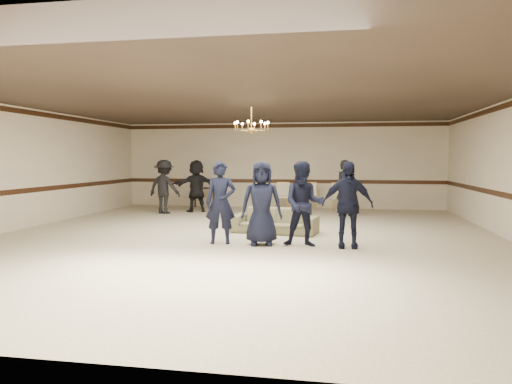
# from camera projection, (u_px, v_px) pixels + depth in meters

# --- Properties ---
(room) EXTENTS (12.01, 14.01, 3.21)m
(room) POSITION_uv_depth(u_px,v_px,m) (244.00, 169.00, 11.06)
(room) COLOR beige
(room) RESTS_ON ground
(chair_rail) EXTENTS (12.00, 0.02, 0.14)m
(chair_rail) POSITION_uv_depth(u_px,v_px,m) (280.00, 181.00, 17.96)
(chair_rail) COLOR #371D10
(chair_rail) RESTS_ON wall_back
(crown_molding) EXTENTS (12.00, 0.02, 0.14)m
(crown_molding) POSITION_uv_depth(u_px,v_px,m) (281.00, 126.00, 17.82)
(crown_molding) COLOR #371D10
(crown_molding) RESTS_ON wall_back
(chandelier) EXTENTS (0.94, 0.94, 0.89)m
(chandelier) POSITION_uv_depth(u_px,v_px,m) (251.00, 118.00, 11.95)
(chandelier) COLOR #B5893A
(chandelier) RESTS_ON ceiling
(boy_a) EXTENTS (0.72, 0.54, 1.79)m
(boy_a) POSITION_uv_depth(u_px,v_px,m) (221.00, 203.00, 10.30)
(boy_a) COLOR black
(boy_a) RESTS_ON floor
(boy_b) EXTENTS (0.96, 0.72, 1.79)m
(boy_b) POSITION_uv_depth(u_px,v_px,m) (262.00, 203.00, 10.14)
(boy_b) COLOR black
(boy_b) RESTS_ON floor
(boy_c) EXTENTS (0.89, 0.70, 1.79)m
(boy_c) POSITION_uv_depth(u_px,v_px,m) (304.00, 204.00, 9.99)
(boy_c) COLOR black
(boy_c) RESTS_ON floor
(boy_d) EXTENTS (1.07, 0.48, 1.79)m
(boy_d) POSITION_uv_depth(u_px,v_px,m) (347.00, 205.00, 9.83)
(boy_d) COLOR black
(boy_d) RESTS_ON floor
(settee) EXTENTS (2.21, 1.14, 0.62)m
(settee) POSITION_uv_depth(u_px,v_px,m) (275.00, 221.00, 11.84)
(settee) COLOR #746E4D
(settee) RESTS_ON floor
(adult_left) EXTENTS (1.30, 0.94, 1.81)m
(adult_left) POSITION_uv_depth(u_px,v_px,m) (164.00, 187.00, 15.96)
(adult_left) COLOR black
(adult_left) RESTS_ON floor
(adult_mid) EXTENTS (1.71, 1.34, 1.81)m
(adult_mid) POSITION_uv_depth(u_px,v_px,m) (196.00, 186.00, 16.49)
(adult_mid) COLOR black
(adult_mid) RESTS_ON floor
(adult_right) EXTENTS (0.78, 0.67, 1.81)m
(adult_right) POSITION_uv_depth(u_px,v_px,m) (346.00, 188.00, 15.21)
(adult_right) COLOR black
(adult_right) RESTS_ON floor
(banquet_chair_left) EXTENTS (0.48, 0.48, 0.97)m
(banquet_chair_left) POSITION_uv_depth(u_px,v_px,m) (282.00, 196.00, 17.26)
(banquet_chair_left) COLOR beige
(banquet_chair_left) RESTS_ON floor
(banquet_chair_mid) EXTENTS (0.51, 0.51, 0.97)m
(banquet_chair_mid) POSITION_uv_depth(u_px,v_px,m) (310.00, 197.00, 17.09)
(banquet_chair_mid) COLOR beige
(banquet_chair_mid) RESTS_ON floor
(banquet_chair_right) EXTENTS (0.48, 0.48, 0.97)m
(banquet_chair_right) POSITION_uv_depth(u_px,v_px,m) (338.00, 197.00, 16.92)
(banquet_chair_right) COLOR beige
(banquet_chair_right) RESTS_ON floor
(console_table) EXTENTS (0.93, 0.42, 0.77)m
(console_table) POSITION_uv_depth(u_px,v_px,m) (204.00, 197.00, 17.99)
(console_table) COLOR #321D10
(console_table) RESTS_ON floor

